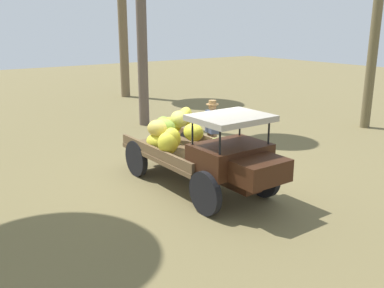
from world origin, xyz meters
The scene contains 4 objects.
ground_plane centered at (0.00, 0.00, 0.00)m, with size 60.00×60.00×0.00m, color olive.
truck centered at (0.66, -0.25, 0.96)m, with size 4.50×1.78×1.89m.
farmer centered at (-0.76, 1.21, 0.97)m, with size 0.52×0.49×1.71m.
loose_banana_bunch centered at (-1.21, 1.76, 0.18)m, with size 0.61×0.40×0.36m, color #8AB62B.
Camera 1 is at (8.06, -5.83, 3.66)m, focal length 40.14 mm.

